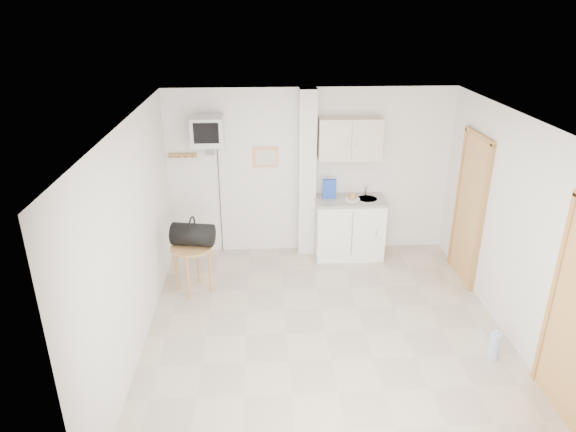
{
  "coord_description": "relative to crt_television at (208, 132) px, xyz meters",
  "views": [
    {
      "loc": [
        -0.71,
        -5.01,
        3.63
      ],
      "look_at": [
        -0.41,
        0.6,
        1.25
      ],
      "focal_mm": 32.0,
      "sensor_mm": 36.0,
      "label": 1
    }
  ],
  "objects": [
    {
      "name": "crt_television",
      "position": [
        0.0,
        0.0,
        0.0
      ],
      "size": [
        0.44,
        0.45,
        2.15
      ],
      "color": "slate",
      "rests_on": "ground"
    },
    {
      "name": "round_table",
      "position": [
        -0.2,
        -0.98,
        -1.38
      ],
      "size": [
        0.54,
        0.54,
        0.66
      ],
      "rotation": [
        0.0,
        0.0,
        -0.17
      ],
      "color": "#AA8144",
      "rests_on": "ground"
    },
    {
      "name": "duffel_bag",
      "position": [
        -0.18,
        -0.93,
        -1.12
      ],
      "size": [
        0.58,
        0.39,
        0.4
      ],
      "rotation": [
        0.0,
        0.0,
        -0.19
      ],
      "color": "black",
      "rests_on": "round_table"
    },
    {
      "name": "ground",
      "position": [
        1.45,
        -2.02,
        -1.94
      ],
      "size": [
        4.5,
        4.5,
        0.0
      ],
      "primitive_type": "plane",
      "color": "#BCAC94",
      "rests_on": "ground"
    },
    {
      "name": "water_bottle",
      "position": [
        3.22,
        -2.58,
        -1.77
      ],
      "size": [
        0.12,
        0.12,
        0.36
      ],
      "color": "#A2BDDD",
      "rests_on": "ground"
    },
    {
      "name": "room_envelope",
      "position": [
        1.69,
        -1.93,
        -0.4
      ],
      "size": [
        4.24,
        4.54,
        2.55
      ],
      "color": "white",
      "rests_on": "ground"
    },
    {
      "name": "kitchenette",
      "position": [
        2.02,
        -0.02,
        -1.13
      ],
      "size": [
        1.03,
        0.58,
        2.1
      ],
      "color": "white",
      "rests_on": "ground"
    }
  ]
}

